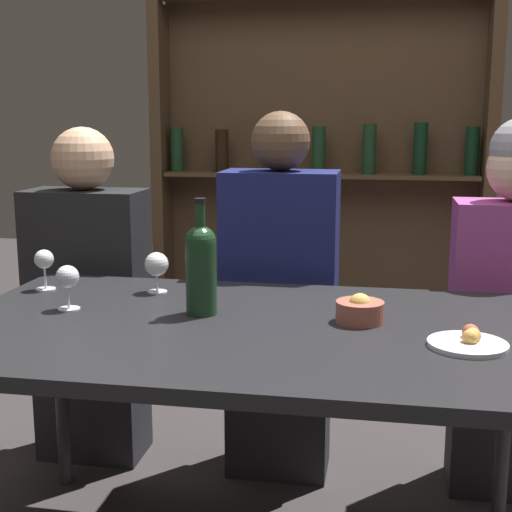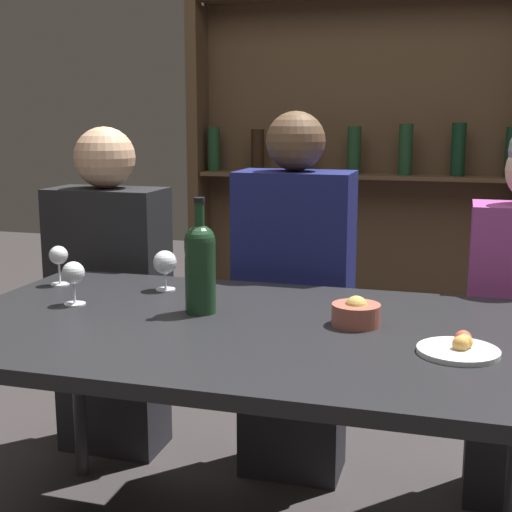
{
  "view_description": "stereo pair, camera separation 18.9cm",
  "coord_description": "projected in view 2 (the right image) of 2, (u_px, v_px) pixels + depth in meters",
  "views": [
    {
      "loc": [
        0.34,
        -1.71,
        1.24
      ],
      "look_at": [
        0.0,
        0.14,
        0.87
      ],
      "focal_mm": 50.0,
      "sensor_mm": 36.0,
      "label": 1
    },
    {
      "loc": [
        0.52,
        -1.67,
        1.24
      ],
      "look_at": [
        0.0,
        0.14,
        0.87
      ],
      "focal_mm": 50.0,
      "sensor_mm": 36.0,
      "label": 2
    }
  ],
  "objects": [
    {
      "name": "dining_table",
      "position": [
        241.0,
        343.0,
        1.83
      ],
      "size": [
        1.55,
        0.92,
        0.72
      ],
      "color": "black",
      "rests_on": "ground_plane"
    },
    {
      "name": "wine_rack_wall",
      "position": [
        356.0,
        151.0,
        3.6
      ],
      "size": [
        1.72,
        0.21,
        2.09
      ],
      "color": "#4C3823",
      "rests_on": "ground_plane"
    },
    {
      "name": "wine_bottle",
      "position": [
        200.0,
        264.0,
        1.9
      ],
      "size": [
        0.08,
        0.08,
        0.31
      ],
      "color": "#19381E",
      "rests_on": "dining_table"
    },
    {
      "name": "wine_glass_0",
      "position": [
        73.0,
        275.0,
        1.98
      ],
      "size": [
        0.06,
        0.06,
        0.12
      ],
      "color": "silver",
      "rests_on": "dining_table"
    },
    {
      "name": "wine_glass_1",
      "position": [
        59.0,
        257.0,
        2.22
      ],
      "size": [
        0.06,
        0.06,
        0.12
      ],
      "color": "silver",
      "rests_on": "dining_table"
    },
    {
      "name": "wine_glass_2",
      "position": [
        165.0,
        263.0,
        2.15
      ],
      "size": [
        0.07,
        0.07,
        0.12
      ],
      "color": "silver",
      "rests_on": "dining_table"
    },
    {
      "name": "food_plate_0",
      "position": [
        460.0,
        348.0,
        1.59
      ],
      "size": [
        0.18,
        0.18,
        0.04
      ],
      "color": "silver",
      "rests_on": "dining_table"
    },
    {
      "name": "snack_bowl",
      "position": [
        356.0,
        313.0,
        1.8
      ],
      "size": [
        0.12,
        0.12,
        0.08
      ],
      "color": "#995142",
      "rests_on": "dining_table"
    },
    {
      "name": "seated_person_left",
      "position": [
        110.0,
        301.0,
        2.63
      ],
      "size": [
        0.42,
        0.22,
        1.21
      ],
      "color": "#26262B",
      "rests_on": "ground_plane"
    },
    {
      "name": "seated_person_center",
      "position": [
        294.0,
        309.0,
        2.44
      ],
      "size": [
        0.39,
        0.22,
        1.26
      ],
      "color": "#26262B",
      "rests_on": "ground_plane"
    }
  ]
}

